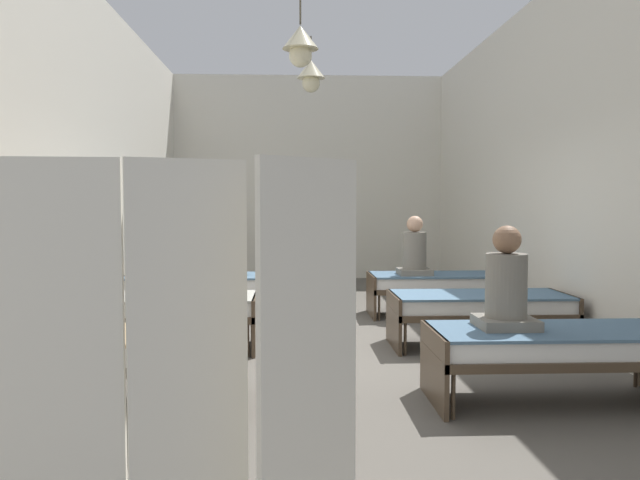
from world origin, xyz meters
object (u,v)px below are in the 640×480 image
bed_left_row_0 (117,351)px  potted_plant (321,246)px  nurse_near_aisle (337,280)px  bed_left_row_2 (195,285)px  bed_right_row_1 (479,306)px  bed_left_row_1 (167,308)px  bed_right_row_0 (553,346)px  bed_right_row_2 (438,284)px  patient_seated_secondary (415,253)px  patient_seated_primary (506,290)px  privacy_screen (187,404)px  nurse_mid_aisle (303,264)px

bed_left_row_0 → potted_plant: potted_plant is taller
nurse_near_aisle → bed_left_row_2: bearing=76.6°
bed_right_row_1 → bed_left_row_2: same height
bed_left_row_1 → potted_plant: size_ratio=1.40×
bed_right_row_0 → bed_right_row_1: size_ratio=1.00×
bed_left_row_0 → bed_right_row_0: bearing=0.0°
bed_left_row_0 → bed_right_row_0: (3.33, 0.00, 0.00)m
bed_right_row_0 → bed_right_row_2: 3.80m
bed_left_row_1 → potted_plant: 4.14m
bed_left_row_1 → bed_left_row_0: bearing=-90.0°
bed_left_row_0 → bed_right_row_1: (3.33, 1.90, 0.00)m
bed_right_row_2 → patient_seated_secondary: 0.56m
bed_right_row_1 → patient_seated_primary: size_ratio=2.37×
bed_left_row_0 → bed_left_row_1: bearing=90.0°
bed_right_row_0 → bed_left_row_1: 3.84m
bed_right_row_1 → bed_left_row_1: bearing=180.0°
bed_left_row_2 → privacy_screen: bearing=-81.5°
nurse_near_aisle → patient_seated_secondary: bearing=-83.8°
bed_left_row_0 → bed_right_row_0: 3.33m
bed_right_row_0 → bed_left_row_2: (-3.33, 3.80, 0.00)m
patient_seated_primary → privacy_screen: (-2.03, -2.64, -0.02)m
bed_left_row_0 → bed_right_row_1: 3.84m
bed_right_row_0 → patient_seated_primary: size_ratio=2.37×
bed_right_row_2 → bed_right_row_1: bearing=-90.0°
bed_left_row_1 → nurse_mid_aisle: (1.51, 3.85, 0.09)m
bed_right_row_2 → patient_seated_primary: patient_seated_primary is taller
privacy_screen → nurse_mid_aisle: bearing=65.7°
bed_left_row_2 → potted_plant: bearing=45.0°
patient_seated_secondary → privacy_screen: 6.61m
nurse_mid_aisle → bed_right_row_2: bearing=-117.0°
bed_right_row_0 → bed_left_row_0: bearing=180.0°
bed_right_row_2 → privacy_screen: size_ratio=1.12×
bed_right_row_2 → nurse_near_aisle: nurse_near_aisle is taller
nurse_near_aisle → potted_plant: 2.12m
privacy_screen → bed_right_row_1: bearing=41.5°
bed_right_row_2 → potted_plant: 2.40m
bed_right_row_0 → privacy_screen: bearing=-132.9°
privacy_screen → bed_left_row_0: bearing=89.8°
bed_left_row_0 → potted_plant: 5.90m
patient_seated_primary → nurse_mid_aisle: bearing=104.5°
bed_left_row_2 → bed_left_row_0: bearing=-90.0°
bed_left_row_0 → patient_seated_secondary: bearing=51.3°
patient_seated_secondary → bed_right_row_0: bearing=-84.6°
bed_left_row_0 → patient_seated_primary: bearing=1.3°
bed_right_row_0 → bed_right_row_2: bearing=90.0°
bed_left_row_0 → bed_right_row_0: size_ratio=1.00×
bed_right_row_0 → patient_seated_secondary: 3.76m
bed_left_row_2 → potted_plant: potted_plant is taller
patient_seated_primary → bed_left_row_1: bearing=148.5°
bed_left_row_0 → nurse_near_aisle: 4.00m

